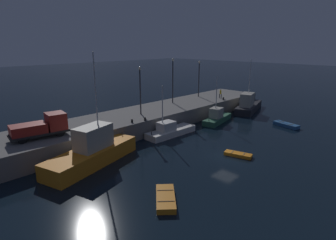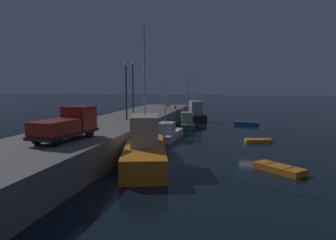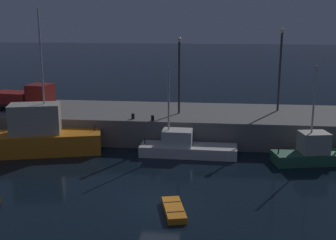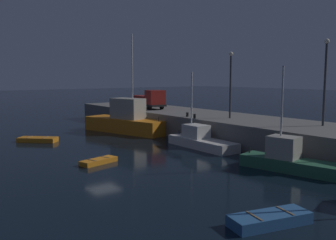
# 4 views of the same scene
# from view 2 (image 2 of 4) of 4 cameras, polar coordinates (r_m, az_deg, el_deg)

# --- Properties ---
(ground_plane) EXTENTS (320.00, 320.00, 0.00)m
(ground_plane) POSITION_cam_2_polar(r_m,az_deg,el_deg) (37.46, 14.75, -4.14)
(ground_plane) COLOR black
(pier_quay) EXTENTS (57.37, 8.80, 2.42)m
(pier_quay) POSITION_cam_2_polar(r_m,az_deg,el_deg) (39.77, -8.61, -1.61)
(pier_quay) COLOR slate
(pier_quay) RESTS_ON ground
(fishing_trawler_red) EXTENTS (7.59, 3.53, 7.61)m
(fishing_trawler_red) POSITION_cam_2_polar(r_m,az_deg,el_deg) (49.07, 3.44, -0.44)
(fishing_trawler_red) COLOR #2D6647
(fishing_trawler_red) RESTS_ON ground
(fishing_boat_blue) EXTENTS (11.77, 6.16, 11.79)m
(fishing_boat_blue) POSITION_cam_2_polar(r_m,az_deg,el_deg) (26.67, -4.25, -5.17)
(fishing_boat_blue) COLOR orange
(fishing_boat_blue) RESTS_ON ground
(fishing_boat_white) EXTENTS (11.12, 5.97, 9.73)m
(fishing_boat_white) POSITION_cam_2_polar(r_m,az_deg,el_deg) (59.64, 4.77, 1.13)
(fishing_boat_white) COLOR #232328
(fishing_boat_white) RESTS_ON ground
(fishing_boat_orange) EXTENTS (7.96, 2.50, 7.27)m
(fishing_boat_orange) POSITION_cam_2_polar(r_m,az_deg,el_deg) (39.09, -0.01, -2.40)
(fishing_boat_orange) COLOR silver
(fishing_boat_orange) RESTS_ON ground
(dinghy_orange_near) EXTENTS (1.79, 3.25, 0.42)m
(dinghy_orange_near) POSITION_cam_2_polar(r_m,az_deg,el_deg) (38.50, 16.06, -3.60)
(dinghy_orange_near) COLOR orange
(dinghy_orange_near) RESTS_ON ground
(rowboat_white_mid) EXTENTS (3.81, 3.93, 0.53)m
(rowboat_white_mid) POSITION_cam_2_polar(r_m,az_deg,el_deg) (26.27, 19.49, -8.31)
(rowboat_white_mid) COLOR orange
(rowboat_white_mid) RESTS_ON ground
(dinghy_red_small) EXTENTS (2.32, 4.15, 0.59)m
(dinghy_red_small) POSITION_cam_2_polar(r_m,az_deg,el_deg) (54.03, 14.06, -0.58)
(dinghy_red_small) COLOR #2D6099
(dinghy_red_small) RESTS_ON ground
(lamp_post_west) EXTENTS (0.44, 0.44, 6.96)m
(lamp_post_west) POSITION_cam_2_polar(r_m,az_deg,el_deg) (39.05, -7.61, 6.11)
(lamp_post_west) COLOR #38383D
(lamp_post_west) RESTS_ON pier_quay
(lamp_post_east) EXTENTS (0.44, 0.44, 7.70)m
(lamp_post_east) POSITION_cam_2_polar(r_m,az_deg,el_deg) (48.53, -6.39, 6.67)
(lamp_post_east) COLOR #38383D
(lamp_post_east) RESTS_ON pier_quay
(lamp_post_central) EXTENTS (0.44, 0.44, 6.93)m
(lamp_post_central) POSITION_cam_2_polar(r_m,az_deg,el_deg) (56.41, -4.33, 6.26)
(lamp_post_central) COLOR #38383D
(lamp_post_central) RESTS_ON pier_quay
(utility_truck) EXTENTS (6.42, 3.04, 2.57)m
(utility_truck) POSITION_cam_2_polar(r_m,az_deg,el_deg) (25.85, -17.85, -0.78)
(utility_truck) COLOR black
(utility_truck) RESTS_ON pier_quay
(dockworker) EXTENTS (0.41, 0.41, 1.69)m
(dockworker) POSITION_cam_2_polar(r_m,az_deg,el_deg) (57.07, 0.09, 3.12)
(dockworker) COLOR black
(dockworker) RESTS_ON pier_quay
(bollard_west) EXTENTS (0.28, 0.28, 0.47)m
(bollard_west) POSITION_cam_2_polar(r_m,az_deg,el_deg) (36.40, -3.82, -0.01)
(bollard_west) COLOR black
(bollard_west) RESTS_ON pier_quay
(bollard_central) EXTENTS (0.28, 0.28, 0.47)m
(bollard_central) POSITION_cam_2_polar(r_m,az_deg,el_deg) (34.83, -5.48, -0.33)
(bollard_central) COLOR black
(bollard_central) RESTS_ON pier_quay
(bollard_east) EXTENTS (0.28, 0.28, 0.53)m
(bollard_east) POSITION_cam_2_polar(r_m,az_deg,el_deg) (55.51, 1.39, 2.30)
(bollard_east) COLOR black
(bollard_east) RESTS_ON pier_quay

